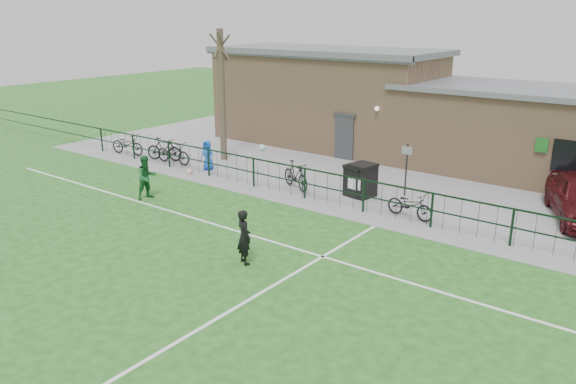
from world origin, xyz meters
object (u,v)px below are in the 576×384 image
Objects in this scene: bicycle_a at (128,144)px; bicycle_b at (164,149)px; wheelie_bin_left at (358,181)px; bare_tree at (222,96)px; wheelie_bin_right at (362,181)px; bicycle_d at (296,175)px; sign_post at (406,170)px; ball_ground at (189,172)px; bicycle_e at (410,205)px; spectator_child at (207,155)px; bicycle_c at (173,153)px; outfield_player at (147,177)px.

bicycle_b is at bearing -91.98° from bicycle_a.
wheelie_bin_left is at bearing -93.82° from bicycle_a.
bare_tree is 5.34× the size of wheelie_bin_left.
wheelie_bin_left is 0.95× the size of wheelie_bin_right.
bicycle_d is at bearing -152.54° from wheelie_bin_left.
sign_post is 8.35× the size of ball_ground.
bicycle_e is 7.20× the size of ball_ground.
bicycle_b is 2.81m from spectator_child.
wheelie_bin_right is 0.59× the size of sign_post.
bicycle_a is 8.08× the size of ball_ground.
bicycle_a is (-12.34, -1.10, -0.05)m from wheelie_bin_left.
spectator_child is (2.03, 0.17, 0.15)m from bicycle_c.
bicycle_a is 5.09m from ball_ground.
bicycle_b is 0.98× the size of bicycle_d.
bicycle_d is 1.06× the size of bicycle_e.
bicycle_d is (-3.82, -1.80, -0.45)m from sign_post.
bicycle_c is 5.11m from outfield_player.
sign_post is at bearing -39.05° from outfield_player.
wheelie_bin_left is 0.58× the size of bicycle_a.
outfield_player reaches higher than bicycle_c.
spectator_child reaches higher than bicycle_d.
bare_tree is 3.42m from bicycle_c.
bare_tree reaches higher than wheelie_bin_right.
sign_post is at bearing -100.84° from bicycle_b.
wheelie_bin_left is 9.25m from bicycle_c.
bicycle_a is at bearing 174.49° from spectator_child.
bicycle_e is at bearing -98.75° from bicycle_a.
bare_tree is 3.02m from spectator_child.
wheelie_bin_right is at bearing 73.20° from bicycle_e.
wheelie_bin_left is at bearing 74.78° from bicycle_e.
sign_post reaches higher than wheelie_bin_right.
bicycle_a is 1.12× the size of bicycle_e.
bicycle_b is at bearing 76.06° from bicycle_c.
bare_tree is 3.00× the size of sign_post.
spectator_child is at bearing 26.34° from outfield_player.
wheelie_bin_right is 7.41m from spectator_child.
bicycle_a is 7.37m from outfield_player.
wheelie_bin_left reaches higher than bicycle_a.
wheelie_bin_left is 0.85× the size of spectator_child.
ball_ground is (-1.22, 3.24, -0.70)m from outfield_player.
wheelie_bin_left is 0.58× the size of bicycle_c.
bicycle_c is 1.13× the size of bicycle_e.
bicycle_e is at bearing -69.70° from bicycle_d.
bicycle_a reaches higher than ball_ground.
wheelie_bin_left is 10.01m from bicycle_b.
bicycle_d is at bearing -28.86° from outfield_player.
wheelie_bin_left reaches higher than ball_ground.
bicycle_a is 1.46× the size of spectator_child.
bicycle_e is (5.04, -0.35, -0.10)m from bicycle_d.
bicycle_e is (2.65, -1.06, -0.11)m from wheelie_bin_left.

